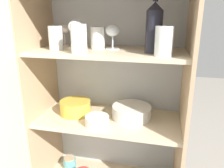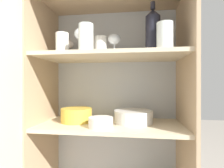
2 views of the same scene
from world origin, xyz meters
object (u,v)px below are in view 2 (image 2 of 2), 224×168
(plate_stack_white, at_px, (133,117))
(serving_bowl_small, at_px, (101,122))
(mixing_bowl_large, at_px, (77,114))
(wine_bottle, at_px, (153,31))

(plate_stack_white, height_order, serving_bowl_small, plate_stack_white)
(mixing_bowl_large, xyz_separation_m, serving_bowl_small, (0.17, -0.11, -0.01))
(mixing_bowl_large, bearing_deg, wine_bottle, -6.25)
(wine_bottle, height_order, mixing_bowl_large, wine_bottle)
(mixing_bowl_large, relative_size, serving_bowl_small, 1.41)
(mixing_bowl_large, bearing_deg, serving_bowl_small, -33.45)
(wine_bottle, height_order, plate_stack_white, wine_bottle)
(plate_stack_white, distance_m, serving_bowl_small, 0.22)
(wine_bottle, distance_m, serving_bowl_small, 0.56)
(wine_bottle, relative_size, mixing_bowl_large, 1.50)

